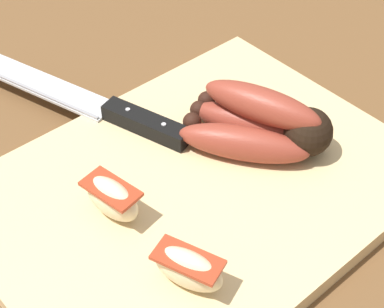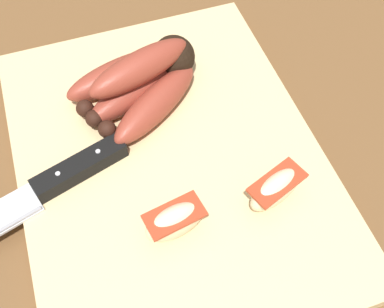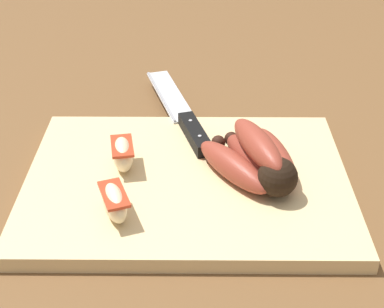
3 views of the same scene
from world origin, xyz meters
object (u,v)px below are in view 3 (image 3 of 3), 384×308
object	(u,v)px
banana_bunch	(257,159)
chefs_knife	(185,119)
apple_wedge_middle	(115,202)
apple_wedge_near	(123,154)

from	to	relation	value
banana_bunch	chefs_knife	xyz separation A→B (m)	(-0.09, 0.14, -0.02)
chefs_knife	banana_bunch	bearing A→B (deg)	-55.28
apple_wedge_middle	banana_bunch	bearing A→B (deg)	26.12
banana_bunch	chefs_knife	distance (m)	0.17
chefs_knife	apple_wedge_middle	world-z (taller)	apple_wedge_middle
apple_wedge_middle	apple_wedge_near	bearing A→B (deg)	90.89
chefs_knife	apple_wedge_near	xyz separation A→B (m)	(-0.08, -0.12, 0.01)
chefs_knife	apple_wedge_middle	size ratio (longest dim) A/B	4.14
apple_wedge_middle	chefs_knife	bearing A→B (deg)	70.50
banana_bunch	apple_wedge_near	xyz separation A→B (m)	(-0.17, 0.02, -0.00)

